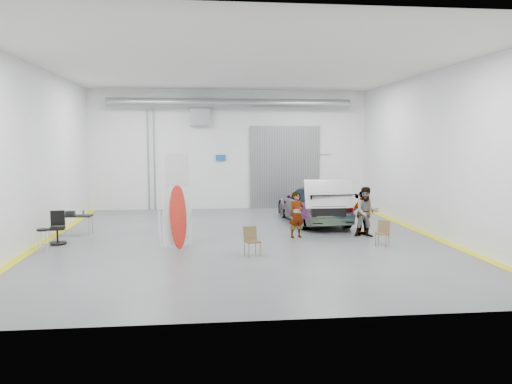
{
  "coord_description": "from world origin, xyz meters",
  "views": [
    {
      "loc": [
        -1.42,
        -17.32,
        3.51
      ],
      "look_at": [
        0.63,
        1.68,
        1.5
      ],
      "focal_mm": 35.0,
      "sensor_mm": 36.0,
      "label": 1
    }
  ],
  "objects": [
    {
      "name": "folding_chair_near",
      "position": [
        0.05,
        -2.58,
        0.28
      ],
      "size": [
        0.52,
        0.54,
        0.89
      ],
      "rotation": [
        0.0,
        0.0,
        0.28
      ],
      "color": "brown",
      "rests_on": "ground"
    },
    {
      "name": "person_b",
      "position": [
        4.46,
        -0.04,
        0.91
      ],
      "size": [
        0.97,
        0.79,
        1.82
      ],
      "primitive_type": "imported",
      "rotation": [
        0.0,
        0.0,
        -0.12
      ],
      "color": "slate",
      "rests_on": "ground"
    },
    {
      "name": "shop_stool",
      "position": [
        -6.35,
        -1.49,
        0.38
      ],
      "size": [
        0.39,
        0.39,
        0.76
      ],
      "rotation": [
        0.0,
        0.0,
        0.21
      ],
      "color": "black",
      "rests_on": "ground"
    },
    {
      "name": "office_chair",
      "position": [
        -6.3,
        -0.11,
        0.48
      ],
      "size": [
        0.59,
        0.59,
        1.1
      ],
      "rotation": [
        0.0,
        0.0,
        0.14
      ],
      "color": "black",
      "rests_on": "ground"
    },
    {
      "name": "folding_chair_far",
      "position": [
        4.47,
        -1.64,
        0.26
      ],
      "size": [
        0.55,
        0.6,
        0.84
      ],
      "rotation": [
        0.0,
        0.0,
        -0.62
      ],
      "color": "brown",
      "rests_on": "ground"
    },
    {
      "name": "work_table",
      "position": [
        -6.16,
        1.64,
        0.7
      ],
      "size": [
        1.14,
        0.63,
        0.91
      ],
      "rotation": [
        0.0,
        0.0,
        -0.07
      ],
      "color": "gray",
      "rests_on": "ground"
    },
    {
      "name": "person_a",
      "position": [
        1.92,
        0.1,
        0.83
      ],
      "size": [
        0.71,
        0.59,
        1.66
      ],
      "primitive_type": "imported",
      "rotation": [
        0.0,
        0.0,
        0.36
      ],
      "color": "#885B4A",
      "rests_on": "ground"
    },
    {
      "name": "surfboard_display",
      "position": [
        -2.33,
        -1.29,
        1.36
      ],
      "size": [
        0.89,
        0.52,
        3.35
      ],
      "rotation": [
        0.0,
        0.0,
        0.4
      ],
      "color": "white",
      "rests_on": "ground"
    },
    {
      "name": "room_shell",
      "position": [
        0.24,
        2.22,
        4.08
      ],
      "size": [
        14.02,
        16.18,
        6.01
      ],
      "color": "silver",
      "rests_on": "ground"
    },
    {
      "name": "ground",
      "position": [
        0.0,
        0.0,
        0.0
      ],
      "size": [
        16.0,
        16.0,
        0.0
      ],
      "primitive_type": "plane",
      "color": "#56585D",
      "rests_on": "ground"
    },
    {
      "name": "person_c",
      "position": [
        4.41,
        0.27,
        0.82
      ],
      "size": [
        1.03,
        0.69,
        1.65
      ],
      "primitive_type": "imported",
      "rotation": [
        0.0,
        0.0,
        3.48
      ],
      "color": "brown",
      "rests_on": "ground"
    },
    {
      "name": "sedan_car",
      "position": [
        3.26,
        3.24,
        0.77
      ],
      "size": [
        2.59,
        5.49,
        1.55
      ],
      "primitive_type": "imported",
      "rotation": [
        0.0,
        0.0,
        3.22
      ],
      "color": "white",
      "rests_on": "ground"
    },
    {
      "name": "trunk_lid",
      "position": [
        3.26,
        0.82,
        1.57
      ],
      "size": [
        1.8,
        1.09,
        0.04
      ],
      "primitive_type": "cube",
      "color": "silver",
      "rests_on": "sedan_car"
    }
  ]
}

